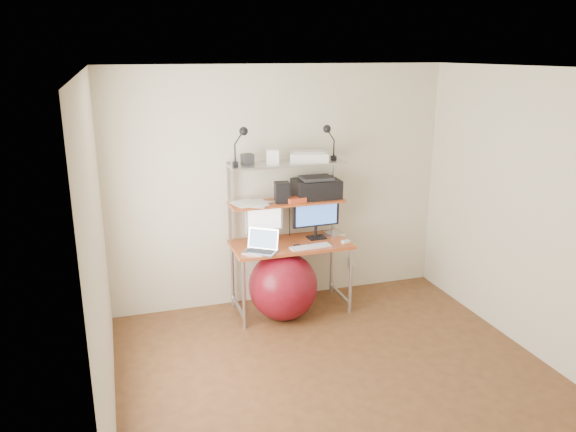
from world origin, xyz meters
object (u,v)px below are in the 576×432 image
(laptop, at_px, (262,247))
(printer, at_px, (316,188))
(exercise_ball, at_px, (283,286))
(monitor_black, at_px, (316,214))
(monitor_silver, at_px, (264,220))

(laptop, xyz_separation_m, printer, (0.68, 0.31, 0.47))
(printer, distance_m, exercise_ball, 1.07)
(monitor_black, xyz_separation_m, exercise_ball, (-0.43, -0.24, -0.65))
(monitor_black, bearing_deg, monitor_silver, 176.22)
(monitor_silver, distance_m, printer, 0.65)
(monitor_black, relative_size, exercise_ball, 0.73)
(monitor_silver, relative_size, exercise_ball, 0.65)
(monitor_black, distance_m, exercise_ball, 0.81)
(laptop, bearing_deg, monitor_black, 55.07)
(exercise_ball, bearing_deg, printer, 35.11)
(laptop, height_order, printer, printer)
(printer, relative_size, exercise_ball, 0.68)
(monitor_black, xyz_separation_m, laptop, (-0.65, -0.23, -0.21))
(monitor_silver, bearing_deg, monitor_black, -11.85)
(monitor_black, height_order, printer, printer)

